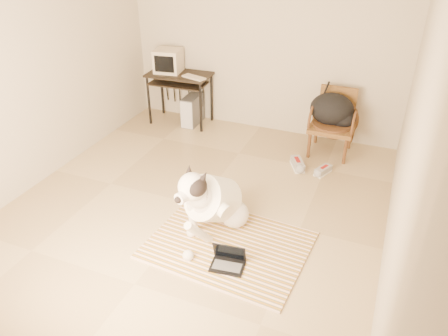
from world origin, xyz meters
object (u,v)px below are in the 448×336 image
Objects in this scene: computer_desk at (179,81)px; backpack at (334,111)px; dog at (213,201)px; pc_tower at (193,110)px; crt_monitor at (168,61)px; rattan_chair at (333,122)px; laptop at (228,260)px.

computer_desk is 1.54× the size of backpack.
dog reaches higher than computer_desk.
backpack is (2.13, -0.11, 0.37)m from pc_tower.
rattan_chair is at bearing -2.68° from crt_monitor.
rattan_chair is at bearing -40.40° from backpack.
dog is at bearing -53.31° from crt_monitor.
pc_tower is 2.16m from rattan_chair.
laptop is 0.79× the size of crt_monitor.
laptop is 3.25m from pc_tower.
dog is at bearing -110.08° from rattan_chair.
backpack is at bearing 80.72° from laptop.
backpack reaches higher than pc_tower.
crt_monitor reaches higher than backpack.
computer_desk is 2.33m from backpack.
crt_monitor is 0.68× the size of backpack.
computer_desk is at bearing 178.22° from backpack.
dog is at bearing -109.65° from backpack.
rattan_chair is at bearing 69.92° from dog.
laptop is at bearing -53.23° from crt_monitor.
pc_tower is at bearing 177.14° from backpack.
computer_desk is at bearing 124.62° from laptop.
computer_desk is (-1.89, 2.74, 0.60)m from laptop.
laptop is at bearing -52.86° from dog.
pc_tower is (0.19, 0.03, -0.45)m from computer_desk.
rattan_chair reaches higher than backpack.
rattan_chair is (0.80, 2.19, 0.09)m from dog.
rattan_chair reaches higher than laptop.
computer_desk is at bearing 124.08° from dog.
rattan_chair is (0.45, 2.65, 0.36)m from laptop.
dog reaches higher than pc_tower.
dog is 2.84× the size of crt_monitor.
computer_desk is (-1.54, 2.27, 0.33)m from dog.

